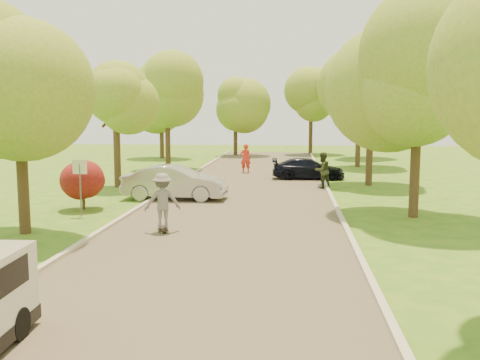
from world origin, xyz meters
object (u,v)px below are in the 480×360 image
at_px(dark_sedan, 308,169).
at_px(person_striped, 246,158).
at_px(skateboarder, 162,201).
at_px(silver_sedan, 175,182).
at_px(street_sign, 80,176).
at_px(person_olive, 322,170).
at_px(longboard, 163,229).

bearing_deg(dark_sedan, person_striped, 51.70).
relative_size(skateboarder, person_striped, 0.97).
distance_m(skateboarder, person_striped, 17.75).
bearing_deg(silver_sedan, street_sign, 149.05).
bearing_deg(skateboarder, street_sign, -52.34).
distance_m(person_striped, person_olive, 8.22).
relative_size(silver_sedan, longboard, 4.82).
bearing_deg(longboard, skateboarder, 69.70).
xyz_separation_m(skateboarder, person_olive, (5.85, 10.90, -0.10)).
height_order(dark_sedan, longboard, dark_sedan).
relative_size(street_sign, dark_sedan, 0.51).
bearing_deg(skateboarder, person_olive, -138.53).
xyz_separation_m(longboard, skateboarder, (0.00, -0.00, 0.94)).
xyz_separation_m(silver_sedan, skateboarder, (1.03, -6.62, 0.27)).
bearing_deg(street_sign, silver_sedan, 57.55).
bearing_deg(street_sign, dark_sedan, 54.05).
relative_size(street_sign, person_striped, 1.14).
bearing_deg(longboard, person_olive, -138.53).
bearing_deg(person_striped, street_sign, 63.59).
height_order(street_sign, skateboarder, street_sign).
height_order(street_sign, longboard, street_sign).
relative_size(person_striped, person_olive, 1.01).
xyz_separation_m(silver_sedan, dark_sedan, (6.27, 8.13, -0.15)).
distance_m(dark_sedan, skateboarder, 15.65).
distance_m(longboard, person_olive, 12.39).
xyz_separation_m(dark_sedan, person_olive, (0.61, -3.85, 0.32)).
distance_m(silver_sedan, person_olive, 8.11).
xyz_separation_m(street_sign, silver_sedan, (2.72, 4.27, -0.79)).
relative_size(street_sign, silver_sedan, 0.46).
distance_m(silver_sedan, dark_sedan, 10.27).
height_order(silver_sedan, skateboarder, skateboarder).
bearing_deg(dark_sedan, person_olive, -172.76).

